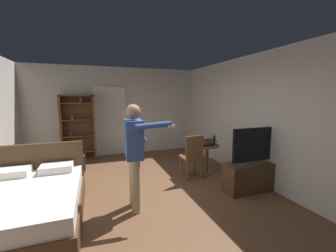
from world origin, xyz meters
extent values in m
plane|color=brown|center=(0.00, 0.00, 0.00)|extent=(7.37, 7.37, 0.00)
cube|color=beige|center=(0.00, 3.41, 1.36)|extent=(5.38, 0.12, 2.73)
cube|color=beige|center=(2.63, 0.00, 1.36)|extent=(0.12, 6.94, 2.73)
cube|color=white|center=(-0.61, 3.33, 1.02)|extent=(0.08, 0.08, 2.05)
cube|color=white|center=(0.24, 3.33, 1.02)|extent=(0.08, 0.08, 2.05)
cube|color=white|center=(-0.18, 3.33, 2.09)|extent=(0.93, 0.08, 0.08)
cube|color=#4C331E|center=(-1.63, -0.16, 0.17)|extent=(1.46, 1.92, 0.35)
cube|color=silver|center=(-1.63, -0.16, 0.46)|extent=(1.40, 1.86, 0.22)
cube|color=#4C331E|center=(-1.63, 0.76, 0.51)|extent=(1.46, 0.08, 1.02)
cube|color=white|center=(-1.95, 0.50, 0.63)|extent=(0.50, 0.34, 0.12)
cube|color=white|center=(-1.31, 0.50, 0.63)|extent=(0.50, 0.34, 0.12)
cube|color=brown|center=(-1.55, 3.15, 0.94)|extent=(0.06, 0.32, 1.88)
cube|color=brown|center=(-0.68, 3.15, 0.94)|extent=(0.06, 0.32, 1.88)
cube|color=brown|center=(-1.11, 3.15, 1.86)|extent=(0.93, 0.32, 0.04)
cube|color=brown|center=(-1.11, 3.30, 0.94)|extent=(0.93, 0.02, 1.88)
cube|color=brown|center=(-1.11, 3.15, 0.23)|extent=(0.87, 0.32, 0.03)
cube|color=brown|center=(-1.11, 3.15, 0.70)|extent=(0.87, 0.32, 0.03)
cylinder|color=purple|center=(-1.32, 3.15, 0.76)|extent=(0.06, 0.06, 0.09)
cube|color=brown|center=(-1.11, 3.15, 1.17)|extent=(0.87, 0.32, 0.03)
cylinder|color=#AAA33D|center=(-1.26, 3.15, 1.23)|extent=(0.05, 0.05, 0.09)
cube|color=brown|center=(-1.11, 3.15, 1.64)|extent=(0.87, 0.32, 0.03)
cylinder|color=#9D4285|center=(-1.00, 3.15, 1.72)|extent=(0.08, 0.08, 0.13)
cube|color=#4C331E|center=(2.27, -0.20, 0.27)|extent=(1.28, 0.40, 0.55)
cube|color=black|center=(2.27, -0.22, 0.92)|extent=(1.12, 0.05, 0.65)
cube|color=#1E71AA|center=(2.27, -0.19, 0.92)|extent=(1.06, 0.01, 0.59)
cylinder|color=brown|center=(1.82, 0.90, 0.33)|extent=(0.08, 0.08, 0.67)
cylinder|color=brown|center=(1.82, 0.90, 0.01)|extent=(0.35, 0.35, 0.03)
cylinder|color=brown|center=(1.82, 0.90, 0.68)|extent=(0.58, 0.58, 0.03)
cube|color=black|center=(1.79, 0.90, 0.71)|extent=(0.36, 0.28, 0.02)
cube|color=black|center=(1.81, 0.78, 0.82)|extent=(0.35, 0.26, 0.05)
cube|color=#2C2193|center=(1.81, 0.78, 0.82)|extent=(0.32, 0.22, 0.04)
cylinder|color=#292F23|center=(1.96, 0.82, 0.80)|extent=(0.06, 0.06, 0.21)
cylinder|color=#292F23|center=(1.96, 0.82, 0.93)|extent=(0.03, 0.03, 0.05)
cylinder|color=brown|center=(1.53, 0.97, 0.23)|extent=(0.04, 0.04, 0.45)
cylinder|color=brown|center=(1.19, 0.97, 0.23)|extent=(0.04, 0.04, 0.45)
cylinder|color=brown|center=(1.53, 0.64, 0.23)|extent=(0.04, 0.04, 0.45)
cylinder|color=brown|center=(1.19, 0.63, 0.23)|extent=(0.04, 0.04, 0.45)
cube|color=brown|center=(1.36, 0.80, 0.47)|extent=(0.43, 0.43, 0.04)
cube|color=brown|center=(1.36, 0.63, 0.74)|extent=(0.42, 0.05, 0.50)
cylinder|color=tan|center=(-0.09, 0.00, 0.43)|extent=(0.15, 0.15, 0.86)
cylinder|color=tan|center=(-0.11, -0.24, 0.43)|extent=(0.15, 0.15, 0.86)
cube|color=#334C8C|center=(-0.10, -0.12, 1.17)|extent=(0.28, 0.43, 0.61)
sphere|color=#936B4C|center=(-0.10, -0.12, 1.60)|extent=(0.23, 0.23, 0.23)
cylinder|color=#334C8C|center=(0.01, 0.11, 1.28)|extent=(0.34, 0.11, 0.49)
cylinder|color=#334C8C|center=(0.16, -0.37, 1.40)|extent=(0.55, 0.12, 0.12)
cube|color=white|center=(0.43, -0.41, 1.39)|extent=(0.12, 0.04, 0.04)
cube|color=black|center=(-1.19, 2.14, 0.19)|extent=(0.52, 0.30, 0.38)
cube|color=black|center=(-1.26, 1.98, 0.19)|extent=(0.46, 0.30, 0.37)
camera|label=1|loc=(-0.68, -3.35, 1.83)|focal=22.39mm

